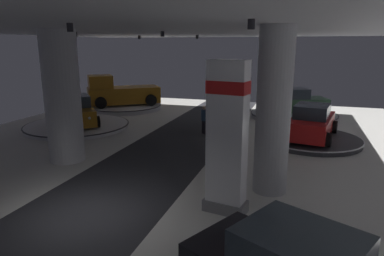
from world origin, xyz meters
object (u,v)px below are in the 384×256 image
object	(u,v)px
display_platform_deep_left	(124,107)
pickup_truck_deep_left	(119,93)
display_car_far_left	(76,111)
display_car_far_right	(312,123)
visitor_walking_near	(226,114)
brand_sign_pylon	(227,137)
display_platform_far_right	(310,139)
display_platform_deep_right	(293,115)
column_right	(273,112)
display_platform_far_left	(77,126)
column_left	(62,97)
display_car_deep_right	(294,102)
visitor_walking_far	(204,118)

from	to	relation	value
display_platform_deep_left	pickup_truck_deep_left	world-z (taller)	pickup_truck_deep_left
pickup_truck_deep_left	display_car_far_left	size ratio (longest dim) A/B	1.26
display_car_far_right	visitor_walking_near	size ratio (longest dim) A/B	2.79
brand_sign_pylon	pickup_truck_deep_left	bearing A→B (deg)	129.06
display_car_far_right	pickup_truck_deep_left	world-z (taller)	pickup_truck_deep_left
display_platform_far_right	display_platform_deep_right	xyz separation A→B (m)	(-1.01, 5.97, 0.03)
display_platform_deep_left	brand_sign_pylon	bearing A→B (deg)	-51.97
column_right	display_platform_far_left	distance (m)	13.44
column_left	display_platform_far_right	size ratio (longest dim) A/B	1.09
display_car_deep_right	visitor_walking_near	size ratio (longest dim) A/B	2.87
column_left	display_platform_far_right	world-z (taller)	column_left
display_car_far_right	visitor_walking_near	bearing A→B (deg)	162.17
column_right	visitor_walking_near	size ratio (longest dim) A/B	3.46
visitor_walking_near	column_right	bearing A→B (deg)	-68.12
column_right	display_platform_deep_right	distance (m)	12.99
display_car_deep_right	visitor_walking_far	size ratio (longest dim) A/B	2.87
column_left	pickup_truck_deep_left	distance (m)	12.07
visitor_walking_far	column_right	bearing A→B (deg)	-57.91
column_left	visitor_walking_near	world-z (taller)	column_left
brand_sign_pylon	display_platform_far_left	world-z (taller)	brand_sign_pylon
display_car_deep_right	visitor_walking_far	xyz separation A→B (m)	(-4.64, -5.95, -0.18)
pickup_truck_deep_left	column_right	bearing A→B (deg)	-44.00
column_right	display_platform_far_left	xyz separation A→B (m)	(-11.85, 5.78, -2.61)
display_car_far_left	display_platform_far_right	bearing A→B (deg)	4.12
column_left	display_platform_deep_left	bearing A→B (deg)	106.90
pickup_truck_deep_left	display_car_far_left	distance (m)	6.24
column_right	display_platform_deep_left	distance (m)	17.43
brand_sign_pylon	display_platform_far_right	bearing A→B (deg)	73.69
display_platform_deep_right	pickup_truck_deep_left	distance (m)	12.93
display_platform_far_left	visitor_walking_near	bearing A→B (deg)	16.18
column_right	brand_sign_pylon	world-z (taller)	column_right
display_car_far_right	pickup_truck_deep_left	xyz separation A→B (m)	(-13.87, 5.28, 0.25)
display_car_far_right	pickup_truck_deep_left	bearing A→B (deg)	159.16
display_car_deep_right	pickup_truck_deep_left	distance (m)	12.85
column_left	display_platform_far_left	world-z (taller)	column_left
brand_sign_pylon	display_platform_far_right	size ratio (longest dim) A/B	0.89
column_left	display_car_far_right	bearing A→B (deg)	31.12
column_left	pickup_truck_deep_left	size ratio (longest dim) A/B	1.00
display_platform_deep_right	display_platform_far_left	distance (m)	14.10
display_platform_deep_left	column_right	bearing A→B (deg)	-45.06
brand_sign_pylon	visitor_walking_far	bearing A→B (deg)	109.76
brand_sign_pylon	display_car_far_right	xyz separation A→B (m)	(2.54, 8.68, -1.28)
brand_sign_pylon	column_right	bearing A→B (deg)	60.22
pickup_truck_deep_left	visitor_walking_near	xyz separation A→B (m)	(9.12, -3.75, -0.38)
display_platform_far_left	visitor_walking_near	xyz separation A→B (m)	(8.54, 2.48, 0.77)
display_car_deep_right	visitor_walking_far	world-z (taller)	display_car_deep_right
display_car_far_right	display_platform_far_left	world-z (taller)	display_car_far_right
display_platform_far_left	display_car_far_left	world-z (taller)	display_car_far_left
column_right	display_car_far_left	world-z (taller)	column_right
column_left	display_platform_deep_right	bearing A→B (deg)	53.08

